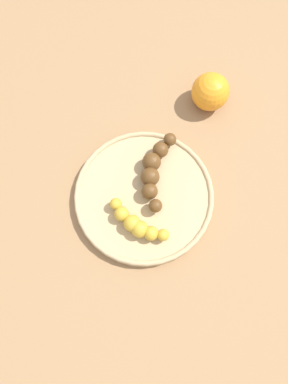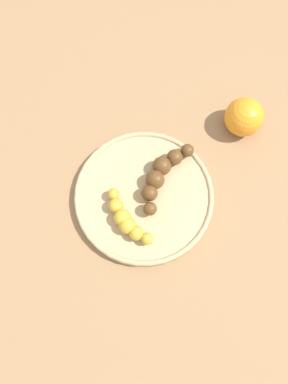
% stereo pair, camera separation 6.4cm
% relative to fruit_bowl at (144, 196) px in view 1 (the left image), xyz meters
% --- Properties ---
extents(ground_plane, '(2.40, 2.40, 0.00)m').
position_rel_fruit_bowl_xyz_m(ground_plane, '(0.00, 0.00, -0.01)').
color(ground_plane, '#936D47').
extents(fruit_bowl, '(0.26, 0.26, 0.02)m').
position_rel_fruit_bowl_xyz_m(fruit_bowl, '(0.00, 0.00, 0.00)').
color(fruit_bowl, tan).
rests_on(fruit_bowl, ground_plane).
extents(banana_spotted, '(0.12, 0.05, 0.03)m').
position_rel_fruit_bowl_xyz_m(banana_spotted, '(0.01, -0.06, 0.02)').
color(banana_spotted, gold).
rests_on(banana_spotted, fruit_bowl).
extents(banana_overripe, '(0.07, 0.16, 0.04)m').
position_rel_fruit_bowl_xyz_m(banana_overripe, '(0.00, 0.05, 0.03)').
color(banana_overripe, '#593819').
rests_on(banana_overripe, fruit_bowl).
extents(orange_fruit, '(0.08, 0.08, 0.08)m').
position_rel_fruit_bowl_xyz_m(orange_fruit, '(0.05, 0.24, 0.03)').
color(orange_fruit, orange).
rests_on(orange_fruit, ground_plane).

